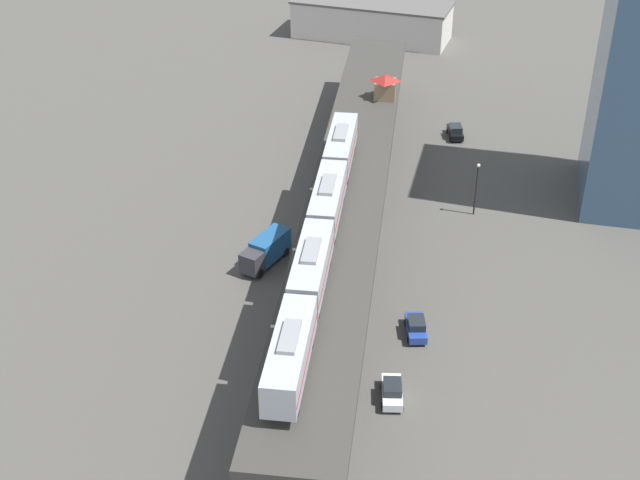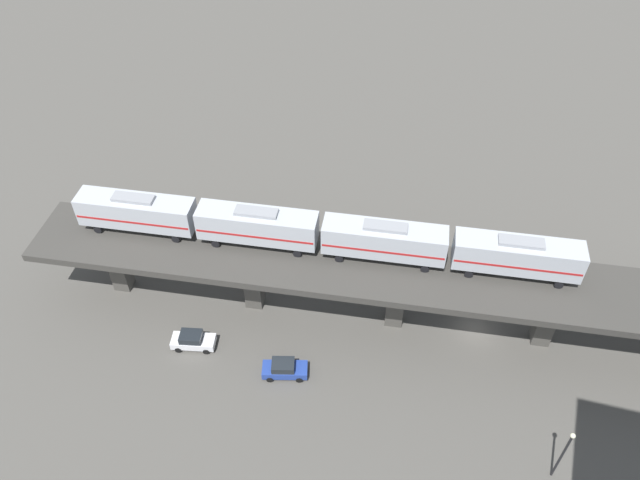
# 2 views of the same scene
# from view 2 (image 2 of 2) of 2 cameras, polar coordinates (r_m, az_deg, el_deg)

# --- Properties ---
(ground_plane) EXTENTS (400.00, 400.00, 0.00)m
(ground_plane) POSITION_cam_2_polar(r_m,az_deg,el_deg) (67.77, 13.95, -8.06)
(ground_plane) COLOR #4C4944
(elevated_viaduct) EXTENTS (17.77, 92.38, 7.72)m
(elevated_viaduct) POSITION_cam_2_polar(r_m,az_deg,el_deg) (62.80, 14.80, -4.30)
(elevated_viaduct) COLOR #393733
(elevated_viaduct) RESTS_ON ground
(subway_train) EXTENTS (7.90, 49.82, 4.45)m
(subway_train) POSITION_cam_2_polar(r_m,az_deg,el_deg) (60.98, 0.00, 0.70)
(subway_train) COLOR #ADB2BA
(subway_train) RESTS_ON elevated_viaduct
(street_car_white) EXTENTS (2.64, 4.67, 1.89)m
(street_car_white) POSITION_cam_2_polar(r_m,az_deg,el_deg) (65.20, -11.56, -8.96)
(street_car_white) COLOR silver
(street_car_white) RESTS_ON ground
(street_car_blue) EXTENTS (2.85, 4.71, 1.89)m
(street_car_blue) POSITION_cam_2_polar(r_m,az_deg,el_deg) (62.01, -3.28, -11.66)
(street_car_blue) COLOR #233D93
(street_car_blue) RESTS_ON ground
(delivery_truck) EXTENTS (4.36, 7.54, 3.20)m
(delivery_truck) POSITION_cam_2_polar(r_m,az_deg,el_deg) (71.68, 8.08, -1.14)
(delivery_truck) COLOR #333338
(delivery_truck) RESTS_ON ground
(street_lamp) EXTENTS (0.44, 0.44, 6.94)m
(street_lamp) POSITION_cam_2_polar(r_m,az_deg,el_deg) (57.53, 21.41, -17.58)
(street_lamp) COLOR black
(street_lamp) RESTS_ON ground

